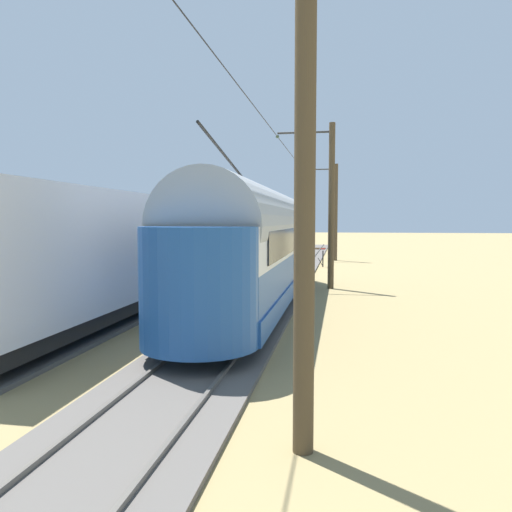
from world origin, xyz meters
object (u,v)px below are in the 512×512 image
Objects in this scene: switch_stand at (323,257)px; catenary_pole_mid_far at (300,159)px; boxcar_adjacent at (96,252)px; vintage_streetcar at (258,244)px; catenary_pole_foreground at (335,210)px; catenary_pole_mid_near at (330,203)px.

catenary_pole_mid_far is at bearing 91.49° from switch_stand.
boxcar_adjacent is at bearing 72.60° from switch_stand.
switch_stand is (0.70, -26.96, -3.20)m from catenary_pole_mid_far.
switch_stand is (-1.71, -15.97, -1.56)m from vintage_streetcar.
vintage_streetcar reaches higher than boxcar_adjacent.
catenary_pole_mid_far reaches higher than boxcar_adjacent.
switch_stand is at bearing 82.89° from catenary_pole_foreground.
catenary_pole_mid_near and catenary_pole_mid_far have the same top height.
catenary_pole_mid_near is at bearing 90.00° from catenary_pole_foreground.
catenary_pole_mid_far is (-2.41, 11.00, 1.64)m from vintage_streetcar.
catenary_pole_mid_near is at bearing -127.68° from boxcar_adjacent.
switch_stand is at bearing -96.11° from vintage_streetcar.
catenary_pole_mid_far is at bearing 90.00° from catenary_pole_foreground.
catenary_pole_mid_near is 11.16m from switch_stand.
vintage_streetcar reaches higher than switch_stand.
vintage_streetcar is 14.05× the size of switch_stand.
catenary_pole_mid_near reaches higher than switch_stand.
catenary_pole_mid_far is (0.00, 16.29, 0.00)m from catenary_pole_mid_near.
boxcar_adjacent is (4.40, 3.52, -0.10)m from vintage_streetcar.
catenary_pole_foreground reaches higher than switch_stand.
catenary_pole_mid_near is 16.29m from catenary_pole_mid_far.
boxcar_adjacent is 10.32× the size of switch_stand.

